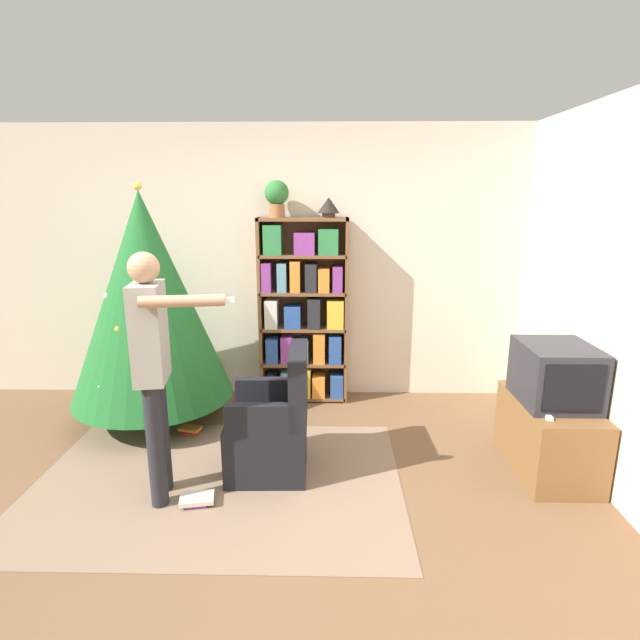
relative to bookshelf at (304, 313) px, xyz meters
The scene contains 14 objects.
ground_plane 2.16m from the bookshelf, 98.22° to the right, with size 14.00×14.00×0.00m, color brown.
wall_back 0.56m from the bookshelf, 142.76° to the left, with size 8.00×0.10×2.60m.
area_rug 1.82m from the bookshelf, 109.29° to the right, with size 2.56×1.76×0.01m.
bookshelf is the anchor object (origin of this frame).
tv_stand 2.32m from the bookshelf, 34.74° to the right, with size 0.48×0.86×0.53m.
television 2.24m from the bookshelf, 34.80° to the right, with size 0.48×0.56×0.42m.
game_remote 2.31m from the bookshelf, 42.15° to the right, with size 0.04×0.12×0.02m.
christmas_tree 1.41m from the bookshelf, 159.63° to the right, with size 1.38×1.38×2.06m.
armchair 1.45m from the bookshelf, 96.64° to the right, with size 0.59×0.58×0.92m.
standing_person 1.89m from the bookshelf, 116.81° to the right, with size 0.67×0.47×1.63m.
potted_plant 1.10m from the bookshelf, behind, with size 0.22×0.22×0.33m.
table_lamp 1.02m from the bookshelf, ahead, with size 0.20×0.20×0.18m.
book_pile_near_tree 1.47m from the bookshelf, 140.11° to the right, with size 0.20×0.15×0.05m.
book_pile_by_chair 2.05m from the bookshelf, 109.09° to the right, with size 0.24×0.18×0.06m.
Camera 1 is at (0.53, -2.66, 1.95)m, focal length 28.00 mm.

